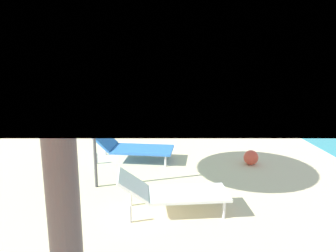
{
  "coord_description": "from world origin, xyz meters",
  "views": [
    {
      "loc": [
        0.68,
        7.98,
        2.26
      ],
      "look_at": [
        1.24,
        13.29,
        1.0
      ],
      "focal_mm": 37.27,
      "sensor_mm": 36.0,
      "label": 1
    }
  ],
  "objects_px": {
    "lounger_fourth_shoreside": "(131,146)",
    "lounger_farthest_shoreside": "(137,81)",
    "lounger_fifth_shoreside": "(145,106)",
    "lounger_sixth_shoreside": "(133,93)",
    "lounger_farthest_inland": "(133,86)",
    "cooler_box": "(148,78)",
    "lounger_sixth_inland": "(135,101)",
    "umbrella_farthest": "(116,44)",
    "lounger_fourth_inland": "(172,191)",
    "umbrella_fourth": "(88,21)",
    "beach_ball": "(251,157)",
    "umbrella_fifth": "(130,44)",
    "umbrella_sixth": "(118,35)"
  },
  "relations": [
    {
      "from": "lounger_fourth_inland",
      "to": "lounger_sixth_shoreside",
      "type": "bearing_deg",
      "value": 93.25
    },
    {
      "from": "lounger_farthest_shoreside",
      "to": "lounger_sixth_shoreside",
      "type": "bearing_deg",
      "value": -105.82
    },
    {
      "from": "umbrella_fifth",
      "to": "lounger_farthest_inland",
      "type": "bearing_deg",
      "value": 89.22
    },
    {
      "from": "lounger_sixth_shoreside",
      "to": "cooler_box",
      "type": "relative_size",
      "value": 3.02
    },
    {
      "from": "umbrella_sixth",
      "to": "lounger_sixth_inland",
      "type": "height_order",
      "value": "umbrella_sixth"
    },
    {
      "from": "lounger_sixth_inland",
      "to": "lounger_farthest_shoreside",
      "type": "relative_size",
      "value": 1.04
    },
    {
      "from": "umbrella_sixth",
      "to": "lounger_sixth_shoreside",
      "type": "relative_size",
      "value": 1.73
    },
    {
      "from": "lounger_farthest_shoreside",
      "to": "lounger_fourth_shoreside",
      "type": "bearing_deg",
      "value": -104.41
    },
    {
      "from": "lounger_farthest_inland",
      "to": "cooler_box",
      "type": "relative_size",
      "value": 2.86
    },
    {
      "from": "lounger_fourth_shoreside",
      "to": "umbrella_sixth",
      "type": "height_order",
      "value": "umbrella_sixth"
    },
    {
      "from": "umbrella_farthest",
      "to": "lounger_sixth_inland",
      "type": "bearing_deg",
      "value": -82.0
    },
    {
      "from": "lounger_sixth_shoreside",
      "to": "lounger_sixth_inland",
      "type": "height_order",
      "value": "lounger_sixth_inland"
    },
    {
      "from": "lounger_sixth_shoreside",
      "to": "lounger_sixth_inland",
      "type": "bearing_deg",
      "value": -102.02
    },
    {
      "from": "umbrella_fifth",
      "to": "lounger_fifth_shoreside",
      "type": "distance_m",
      "value": 2.33
    },
    {
      "from": "umbrella_fourth",
      "to": "lounger_sixth_inland",
      "type": "xyz_separation_m",
      "value": [
        0.71,
        7.12,
        -2.31
      ]
    },
    {
      "from": "umbrella_farthest",
      "to": "cooler_box",
      "type": "height_order",
      "value": "umbrella_farthest"
    },
    {
      "from": "umbrella_fifth",
      "to": "lounger_fifth_shoreside",
      "type": "xyz_separation_m",
      "value": [
        0.43,
        1.23,
        -1.93
      ]
    },
    {
      "from": "umbrella_sixth",
      "to": "umbrella_fourth",
      "type": "bearing_deg",
      "value": -91.02
    },
    {
      "from": "lounger_sixth_shoreside",
      "to": "cooler_box",
      "type": "xyz_separation_m",
      "value": [
        1.02,
        7.53,
        -0.08
      ]
    },
    {
      "from": "umbrella_fourth",
      "to": "lounger_fourth_inland",
      "type": "relative_size",
      "value": 1.92
    },
    {
      "from": "lounger_fifth_shoreside",
      "to": "lounger_sixth_shoreside",
      "type": "height_order",
      "value": "lounger_fifth_shoreside"
    },
    {
      "from": "lounger_fourth_shoreside",
      "to": "lounger_farthest_shoreside",
      "type": "distance_m",
      "value": 12.62
    },
    {
      "from": "lounger_farthest_shoreside",
      "to": "beach_ball",
      "type": "xyz_separation_m",
      "value": [
        1.93,
        -13.12,
        -0.17
      ]
    },
    {
      "from": "lounger_fourth_shoreside",
      "to": "lounger_fourth_inland",
      "type": "bearing_deg",
      "value": -63.81
    },
    {
      "from": "lounger_fourth_shoreside",
      "to": "lounger_sixth_shoreside",
      "type": "relative_size",
      "value": 1.0
    },
    {
      "from": "lounger_sixth_inland",
      "to": "umbrella_farthest",
      "type": "relative_size",
      "value": 0.53
    },
    {
      "from": "umbrella_fourth",
      "to": "lounger_sixth_shoreside",
      "type": "relative_size",
      "value": 1.72
    },
    {
      "from": "beach_ball",
      "to": "lounger_sixth_inland",
      "type": "bearing_deg",
      "value": 108.67
    },
    {
      "from": "lounger_farthest_inland",
      "to": "lounger_fifth_shoreside",
      "type": "bearing_deg",
      "value": -92.41
    },
    {
      "from": "umbrella_fifth",
      "to": "beach_ball",
      "type": "relative_size",
      "value": 8.89
    },
    {
      "from": "lounger_fourth_shoreside",
      "to": "cooler_box",
      "type": "distance_m",
      "value": 15.56
    },
    {
      "from": "lounger_fifth_shoreside",
      "to": "lounger_sixth_shoreside",
      "type": "distance_m",
      "value": 3.72
    },
    {
      "from": "umbrella_fourth",
      "to": "lounger_sixth_inland",
      "type": "height_order",
      "value": "umbrella_fourth"
    },
    {
      "from": "umbrella_fourth",
      "to": "cooler_box",
      "type": "height_order",
      "value": "umbrella_fourth"
    },
    {
      "from": "umbrella_fourth",
      "to": "lounger_farthest_inland",
      "type": "distance_m",
      "value": 11.85
    },
    {
      "from": "lounger_fourth_inland",
      "to": "cooler_box",
      "type": "height_order",
      "value": "lounger_fourth_inland"
    },
    {
      "from": "lounger_fourth_inland",
      "to": "cooler_box",
      "type": "bearing_deg",
      "value": 88.94
    },
    {
      "from": "lounger_fourth_inland",
      "to": "beach_ball",
      "type": "relative_size",
      "value": 5.33
    },
    {
      "from": "lounger_farthest_shoreside",
      "to": "lounger_fourth_inland",
      "type": "bearing_deg",
      "value": -102.06
    },
    {
      "from": "umbrella_farthest",
      "to": "cooler_box",
      "type": "distance_m",
      "value": 4.83
    },
    {
      "from": "umbrella_sixth",
      "to": "beach_ball",
      "type": "distance_m",
      "value": 8.32
    },
    {
      "from": "lounger_fourth_inland",
      "to": "lounger_fifth_shoreside",
      "type": "bearing_deg",
      "value": 91.5
    },
    {
      "from": "lounger_farthest_shoreside",
      "to": "cooler_box",
      "type": "distance_m",
      "value": 3.01
    },
    {
      "from": "umbrella_sixth",
      "to": "cooler_box",
      "type": "xyz_separation_m",
      "value": [
        1.55,
        8.56,
        -2.44
      ]
    },
    {
      "from": "umbrella_farthest",
      "to": "cooler_box",
      "type": "relative_size",
      "value": 4.56
    },
    {
      "from": "lounger_fourth_inland",
      "to": "umbrella_fifth",
      "type": "relative_size",
      "value": 0.6
    },
    {
      "from": "lounger_fourth_shoreside",
      "to": "beach_ball",
      "type": "height_order",
      "value": "lounger_fourth_shoreside"
    },
    {
      "from": "lounger_fourth_shoreside",
      "to": "lounger_farthest_inland",
      "type": "xyz_separation_m",
      "value": [
        0.14,
        10.31,
        -0.02
      ]
    },
    {
      "from": "lounger_fifth_shoreside",
      "to": "lounger_sixth_shoreside",
      "type": "relative_size",
      "value": 0.88
    },
    {
      "from": "lounger_sixth_inland",
      "to": "umbrella_farthest",
      "type": "bearing_deg",
      "value": 108.28
    }
  ]
}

